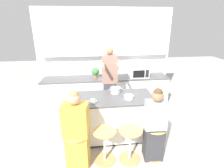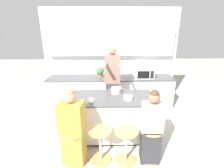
{
  "view_description": "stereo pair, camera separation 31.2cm",
  "coord_description": "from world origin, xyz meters",
  "px_view_note": "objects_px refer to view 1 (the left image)",
  "views": [
    {
      "loc": [
        -0.39,
        -3.17,
        2.37
      ],
      "look_at": [
        0.0,
        0.08,
        1.17
      ],
      "focal_mm": 28.0,
      "sensor_mm": 36.0,
      "label": 1
    },
    {
      "loc": [
        -0.08,
        -3.19,
        2.37
      ],
      "look_at": [
        0.0,
        0.08,
        1.17
      ],
      "focal_mm": 28.0,
      "sensor_mm": 36.0,
      "label": 2
    }
  ],
  "objects_px": {
    "bar_stool_leftmost": "(79,147)",
    "banana_bunch": "(149,101)",
    "person_seated_near": "(155,128)",
    "bar_stool_rightmost": "(154,139)",
    "kitchen_island": "(112,117)",
    "coffee_cup_near": "(93,101)",
    "cooking_pot": "(116,90)",
    "fruit_bowl": "(129,97)",
    "bar_stool_center_left": "(105,143)",
    "person_wrapped_blanket": "(77,132)",
    "person_cooking": "(110,85)",
    "microwave": "(139,72)",
    "bar_stool_center_right": "(130,143)",
    "potted_plant": "(95,72)"
  },
  "relations": [
    {
      "from": "fruit_bowl",
      "to": "potted_plant",
      "type": "distance_m",
      "value": 1.64
    },
    {
      "from": "person_cooking",
      "to": "cooking_pot",
      "type": "xyz_separation_m",
      "value": [
        0.06,
        -0.52,
        0.06
      ]
    },
    {
      "from": "microwave",
      "to": "person_seated_near",
      "type": "bearing_deg",
      "value": -97.13
    },
    {
      "from": "cooking_pot",
      "to": "bar_stool_center_left",
      "type": "bearing_deg",
      "value": -109.13
    },
    {
      "from": "bar_stool_rightmost",
      "to": "person_wrapped_blanket",
      "type": "height_order",
      "value": "person_wrapped_blanket"
    },
    {
      "from": "person_seated_near",
      "to": "bar_stool_center_left",
      "type": "bearing_deg",
      "value": -177.96
    },
    {
      "from": "kitchen_island",
      "to": "person_wrapped_blanket",
      "type": "xyz_separation_m",
      "value": [
        -0.68,
        -0.72,
        0.2
      ]
    },
    {
      "from": "bar_stool_center_right",
      "to": "bar_stool_leftmost",
      "type": "bearing_deg",
      "value": -179.94
    },
    {
      "from": "person_seated_near",
      "to": "microwave",
      "type": "distance_m",
      "value": 2.14
    },
    {
      "from": "bar_stool_rightmost",
      "to": "person_wrapped_blanket",
      "type": "xyz_separation_m",
      "value": [
        -1.34,
        -0.02,
        0.3
      ]
    },
    {
      "from": "banana_bunch",
      "to": "bar_stool_center_right",
      "type": "bearing_deg",
      "value": -135.48
    },
    {
      "from": "bar_stool_leftmost",
      "to": "person_wrapped_blanket",
      "type": "distance_m",
      "value": 0.3
    },
    {
      "from": "bar_stool_rightmost",
      "to": "fruit_bowl",
      "type": "height_order",
      "value": "fruit_bowl"
    },
    {
      "from": "fruit_bowl",
      "to": "bar_stool_center_left",
      "type": "bearing_deg",
      "value": -132.5
    },
    {
      "from": "person_wrapped_blanket",
      "to": "microwave",
      "type": "height_order",
      "value": "person_wrapped_blanket"
    },
    {
      "from": "banana_bunch",
      "to": "microwave",
      "type": "distance_m",
      "value": 1.7
    },
    {
      "from": "bar_stool_leftmost",
      "to": "person_cooking",
      "type": "distance_m",
      "value": 1.7
    },
    {
      "from": "cooking_pot",
      "to": "potted_plant",
      "type": "bearing_deg",
      "value": 107.67
    },
    {
      "from": "person_cooking",
      "to": "coffee_cup_near",
      "type": "relative_size",
      "value": 15.76
    },
    {
      "from": "fruit_bowl",
      "to": "banana_bunch",
      "type": "xyz_separation_m",
      "value": [
        0.34,
        -0.19,
        -0.01
      ]
    },
    {
      "from": "bar_stool_leftmost",
      "to": "cooking_pot",
      "type": "bearing_deg",
      "value": 50.9
    },
    {
      "from": "microwave",
      "to": "potted_plant",
      "type": "distance_m",
      "value": 1.2
    },
    {
      "from": "banana_bunch",
      "to": "fruit_bowl",
      "type": "bearing_deg",
      "value": 150.72
    },
    {
      "from": "person_wrapped_blanket",
      "to": "fruit_bowl",
      "type": "relative_size",
      "value": 7.71
    },
    {
      "from": "bar_stool_rightmost",
      "to": "person_cooking",
      "type": "height_order",
      "value": "person_cooking"
    },
    {
      "from": "bar_stool_leftmost",
      "to": "person_wrapped_blanket",
      "type": "xyz_separation_m",
      "value": [
        -0.01,
        0.01,
        0.3
      ]
    },
    {
      "from": "bar_stool_leftmost",
      "to": "bar_stool_rightmost",
      "type": "bearing_deg",
      "value": 1.43
    },
    {
      "from": "coffee_cup_near",
      "to": "microwave",
      "type": "bearing_deg",
      "value": 51.24
    },
    {
      "from": "person_cooking",
      "to": "microwave",
      "type": "bearing_deg",
      "value": 40.06
    },
    {
      "from": "bar_stool_center_left",
      "to": "microwave",
      "type": "height_order",
      "value": "microwave"
    },
    {
      "from": "bar_stool_leftmost",
      "to": "banana_bunch",
      "type": "distance_m",
      "value": 1.5
    },
    {
      "from": "person_wrapped_blanket",
      "to": "fruit_bowl",
      "type": "bearing_deg",
      "value": 41.02
    },
    {
      "from": "person_cooking",
      "to": "banana_bunch",
      "type": "height_order",
      "value": "person_cooking"
    },
    {
      "from": "kitchen_island",
      "to": "person_cooking",
      "type": "relative_size",
      "value": 0.9
    },
    {
      "from": "person_seated_near",
      "to": "bar_stool_rightmost",
      "type": "bearing_deg",
      "value": 50.79
    },
    {
      "from": "bar_stool_center_left",
      "to": "coffee_cup_near",
      "type": "xyz_separation_m",
      "value": [
        -0.17,
        0.45,
        0.6
      ]
    },
    {
      "from": "fruit_bowl",
      "to": "microwave",
      "type": "xyz_separation_m",
      "value": [
        0.59,
        1.49,
        0.06
      ]
    },
    {
      "from": "bar_stool_center_right",
      "to": "kitchen_island",
      "type": "bearing_deg",
      "value": 107.01
    },
    {
      "from": "kitchen_island",
      "to": "coffee_cup_near",
      "type": "relative_size",
      "value": 14.25
    },
    {
      "from": "bar_stool_rightmost",
      "to": "person_seated_near",
      "type": "xyz_separation_m",
      "value": [
        -0.02,
        -0.02,
        0.27
      ]
    },
    {
      "from": "kitchen_island",
      "to": "person_cooking",
      "type": "xyz_separation_m",
      "value": [
        0.03,
        0.72,
        0.45
      ]
    },
    {
      "from": "bar_stool_center_left",
      "to": "cooking_pot",
      "type": "relative_size",
      "value": 2.03
    },
    {
      "from": "bar_stool_center_left",
      "to": "potted_plant",
      "type": "xyz_separation_m",
      "value": [
        -0.07,
        2.1,
        0.69
      ]
    },
    {
      "from": "bar_stool_rightmost",
      "to": "coffee_cup_near",
      "type": "height_order",
      "value": "coffee_cup_near"
    },
    {
      "from": "banana_bunch",
      "to": "kitchen_island",
      "type": "bearing_deg",
      "value": 155.11
    },
    {
      "from": "coffee_cup_near",
      "to": "banana_bunch",
      "type": "bearing_deg",
      "value": -3.42
    },
    {
      "from": "bar_stool_rightmost",
      "to": "person_wrapped_blanket",
      "type": "relative_size",
      "value": 0.45
    },
    {
      "from": "bar_stool_center_left",
      "to": "microwave",
      "type": "xyz_separation_m",
      "value": [
        1.13,
        2.07,
        0.65
      ]
    },
    {
      "from": "bar_stool_center_right",
      "to": "cooking_pot",
      "type": "bearing_deg",
      "value": 98.11
    },
    {
      "from": "cooking_pot",
      "to": "coffee_cup_near",
      "type": "bearing_deg",
      "value": -137.42
    }
  ]
}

